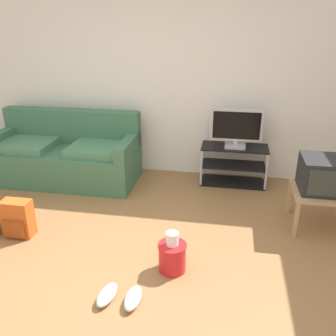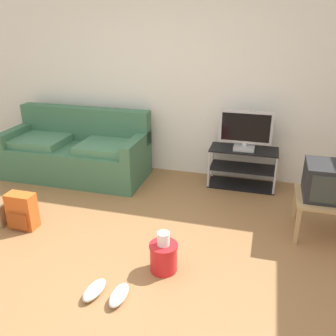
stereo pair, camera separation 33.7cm
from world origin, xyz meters
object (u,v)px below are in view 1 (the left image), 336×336
object	(u,v)px
crt_tv	(323,175)
cleaning_bucket	(172,255)
backpack	(18,219)
tv_stand	(233,165)
sneakers_pair	(120,296)
side_table	(320,196)
flat_tv	(236,129)
couch	(66,156)

from	to	relation	value
crt_tv	cleaning_bucket	distance (m)	1.78
backpack	tv_stand	bearing A→B (deg)	43.52
cleaning_bucket	sneakers_pair	size ratio (longest dim) A/B	1.07
side_table	cleaning_bucket	world-z (taller)	side_table
tv_stand	flat_tv	size ratio (longest dim) A/B	1.32
couch	side_table	size ratio (longest dim) A/B	3.42
side_table	couch	bearing A→B (deg)	167.06
side_table	sneakers_pair	xyz separation A→B (m)	(-1.75, -1.45, -0.32)
couch	sneakers_pair	bearing A→B (deg)	-57.08
side_table	cleaning_bucket	size ratio (longest dim) A/B	1.47
couch	crt_tv	size ratio (longest dim) A/B	4.31
backpack	cleaning_bucket	xyz separation A→B (m)	(1.64, -0.29, -0.03)
sneakers_pair	tv_stand	bearing A→B (deg)	70.48
tv_stand	backpack	bearing A→B (deg)	-142.10
flat_tv	crt_tv	distance (m)	1.30
flat_tv	sneakers_pair	xyz separation A→B (m)	(-0.86, -2.40, -0.72)
backpack	sneakers_pair	distance (m)	1.50
backpack	cleaning_bucket	bearing A→B (deg)	-4.27
cleaning_bucket	flat_tv	bearing A→B (deg)	75.22
side_table	crt_tv	distance (m)	0.23
crt_tv	tv_stand	bearing A→B (deg)	132.89
flat_tv	crt_tv	bearing A→B (deg)	-46.44
cleaning_bucket	sneakers_pair	xyz separation A→B (m)	(-0.35, -0.46, -0.11)
side_table	crt_tv	bearing A→B (deg)	90.00
couch	cleaning_bucket	bearing A→B (deg)	-44.41
side_table	flat_tv	bearing A→B (deg)	133.07
couch	cleaning_bucket	world-z (taller)	couch
tv_stand	cleaning_bucket	distance (m)	2.03
couch	sneakers_pair	xyz separation A→B (m)	(1.40, -2.17, -0.30)
side_table	cleaning_bucket	distance (m)	1.73
crt_tv	sneakers_pair	distance (m)	2.34
crt_tv	backpack	size ratio (longest dim) A/B	1.15
crt_tv	cleaning_bucket	xyz separation A→B (m)	(-1.40, -1.01, -0.44)
side_table	sneakers_pair	bearing A→B (deg)	-140.40
backpack	flat_tv	bearing A→B (deg)	43.15
tv_stand	crt_tv	xyz separation A→B (m)	(0.89, -0.96, 0.34)
couch	tv_stand	size ratio (longest dim) A/B	2.24
side_table	sneakers_pair	size ratio (longest dim) A/B	1.58
crt_tv	cleaning_bucket	bearing A→B (deg)	-144.33
flat_tv	sneakers_pair	world-z (taller)	flat_tv
backpack	cleaning_bucket	distance (m)	1.67
tv_stand	sneakers_pair	size ratio (longest dim) A/B	2.42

